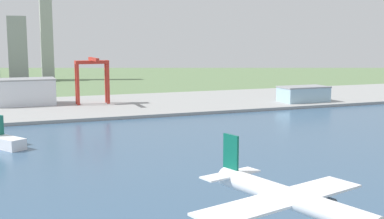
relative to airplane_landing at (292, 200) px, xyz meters
name	(u,v)px	position (x,y,z in m)	size (l,w,h in m)	color
ground_plane	(111,163)	(-7.79, 137.88, -25.19)	(2400.00, 2400.00, 0.00)	#5E794F
water_bay	(146,204)	(-7.79, 77.88, -25.11)	(840.00, 360.00, 0.15)	#385675
industrial_pier	(63,108)	(-7.79, 327.88, -23.94)	(840.00, 140.00, 2.50)	#949594
airplane_landing	(292,200)	(0.00, 0.00, 0.00)	(41.62, 44.72, 14.24)	white
port_crane_red	(92,70)	(17.64, 333.12, 6.03)	(27.67, 37.91, 39.59)	#B72D23
warehouse_main	(22,92)	(-38.42, 348.81, -11.62)	(53.25, 29.93, 22.09)	silver
warehouse_annex	(303,94)	(193.90, 282.50, -15.83)	(42.43, 23.65, 13.66)	#99BCD1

